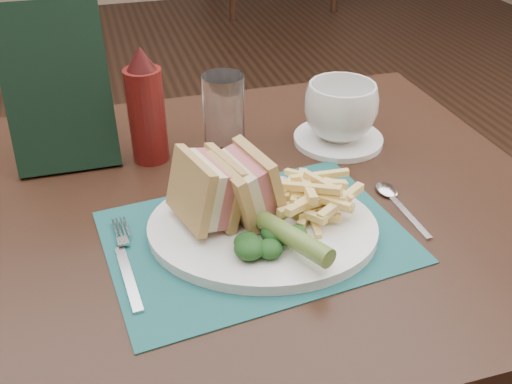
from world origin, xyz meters
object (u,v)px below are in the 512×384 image
sandwich_half_a (191,194)px  ketchup_bottle (146,105)px  table_main (244,369)px  drinking_glass (224,115)px  sandwich_half_b (232,189)px  saucer (338,139)px  coffee_cup (341,111)px  plate (262,228)px  check_presenter (58,89)px  placemat (256,236)px

sandwich_half_a → ketchup_bottle: (-0.03, 0.22, 0.03)m
table_main → drinking_glass: (0.01, 0.14, 0.44)m
table_main → sandwich_half_b: bearing=-112.3°
saucer → ketchup_bottle: (-0.31, 0.03, 0.09)m
saucer → coffee_cup: 0.05m
sandwich_half_b → ketchup_bottle: ketchup_bottle is taller
coffee_cup → ketchup_bottle: size_ratio=0.64×
plate → sandwich_half_a: bearing=-176.5°
sandwich_half_b → ketchup_bottle: (-0.08, 0.22, 0.03)m
coffee_cup → drinking_glass: 0.19m
saucer → sandwich_half_b: bearing=-140.4°
saucer → drinking_glass: size_ratio=1.15×
table_main → check_presenter: check_presenter is taller
sandwich_half_b → check_presenter: (-0.20, 0.25, 0.06)m
sandwich_half_b → saucer: bearing=25.8°
sandwich_half_a → placemat: bearing=-35.0°
placemat → ketchup_bottle: 0.28m
sandwich_half_a → check_presenter: check_presenter is taller
sandwich_half_a → drinking_glass: drinking_glass is taller
placemat → saucer: saucer is taller
table_main → plate: (0.00, -0.09, 0.38)m
drinking_glass → ketchup_bottle: 0.12m
table_main → plate: plate is taller
sandwich_half_b → check_presenter: bearing=115.0°
drinking_glass → table_main: bearing=-94.2°
sandwich_half_a → sandwich_half_b: same height
saucer → ketchup_bottle: size_ratio=0.81×
placemat → drinking_glass: drinking_glass is taller
plate → sandwich_half_b: bearing=169.8°
ketchup_bottle → drinking_glass: bearing=-3.7°
table_main → check_presenter: 0.58m
saucer → drinking_glass: drinking_glass is taller
sandwich_half_b → sandwich_half_a: bearing=162.1°
coffee_cup → drinking_glass: (-0.19, 0.02, 0.01)m
plate → saucer: size_ratio=2.00×
plate → saucer: plate is taller
placemat → table_main: bearing=86.5°
placemat → drinking_glass: size_ratio=2.91×
table_main → sandwich_half_b: sandwich_half_b is taller
sandwich_half_a → coffee_cup: bearing=17.5°
placemat → plate: bearing=21.8°
sandwich_half_a → ketchup_bottle: bearing=81.0°
table_main → sandwich_half_b: size_ratio=9.65×
check_presenter → saucer: bearing=-7.9°
saucer → coffee_cup: size_ratio=1.25×
plate → check_presenter: size_ratio=1.19×
sandwich_half_b → ketchup_bottle: size_ratio=0.50×
sandwich_half_b → drinking_glass: (0.04, 0.21, 0.00)m
ketchup_bottle → check_presenter: 0.13m
check_presenter → table_main: bearing=-37.4°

